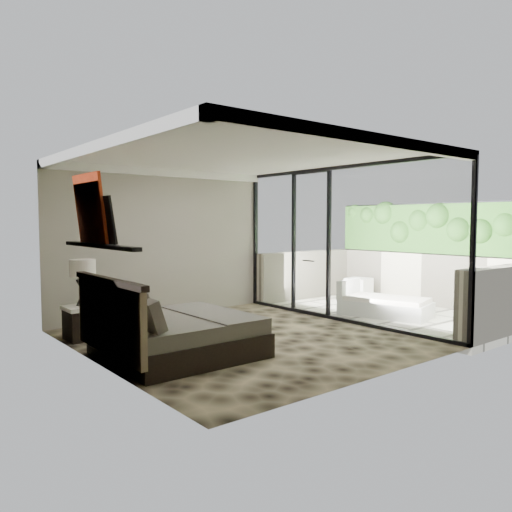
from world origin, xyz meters
TOP-DOWN VIEW (x-y plane):
  - floor at (0.00, 0.00)m, footprint 5.00×5.00m
  - ceiling at (0.00, 0.00)m, footprint 4.50×5.00m
  - back_wall at (0.00, 2.49)m, footprint 4.50×0.02m
  - left_wall at (-2.24, 0.00)m, footprint 0.02×5.00m
  - glass_wall at (2.25, 0.00)m, footprint 0.08×5.00m
  - terrace_slab at (3.75, 0.00)m, footprint 3.00×5.00m
  - parapet_far at (5.10, 0.00)m, footprint 0.30×5.00m
  - foliage_hedge at (5.10, 0.00)m, footprint 0.36×4.60m
  - picture_ledge at (-2.18, 0.10)m, footprint 0.12×2.20m
  - bed at (-1.34, -0.23)m, footprint 1.94×1.89m
  - nightstand at (-1.92, 1.50)m, footprint 0.60×0.60m
  - table_lamp at (-1.89, 1.55)m, footprint 0.39×0.39m
  - abstract_canvas at (-2.19, 0.36)m, footprint 0.13×0.90m
  - framed_print at (-2.14, -0.02)m, footprint 0.11×0.50m
  - ottoman at (4.45, 1.40)m, footprint 0.58×0.58m
  - lounger at (3.25, -0.18)m, footprint 1.22×1.81m

SIDE VIEW (x-z plane):
  - terrace_slab at x=3.75m, z-range -0.12..0.00m
  - floor at x=0.00m, z-range 0.00..0.00m
  - lounger at x=3.25m, z-range -0.12..0.53m
  - ottoman at x=4.45m, z-range 0.00..0.50m
  - nightstand at x=-1.92m, z-range 0.00..0.53m
  - bed at x=-1.34m, z-range -0.22..0.86m
  - parapet_far at x=5.10m, z-range 0.00..1.10m
  - table_lamp at x=-1.89m, z-range 0.62..1.32m
  - back_wall at x=0.00m, z-range 0.00..2.80m
  - left_wall at x=-2.24m, z-range 0.00..2.80m
  - glass_wall at x=2.25m, z-range 0.00..2.80m
  - picture_ledge at x=-2.18m, z-range 1.48..1.52m
  - foliage_hedge at x=5.10m, z-range 1.10..2.20m
  - framed_print at x=-2.14m, z-range 1.53..2.12m
  - abstract_canvas at x=-2.19m, z-range 1.53..2.42m
  - ceiling at x=0.00m, z-range 2.78..2.80m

